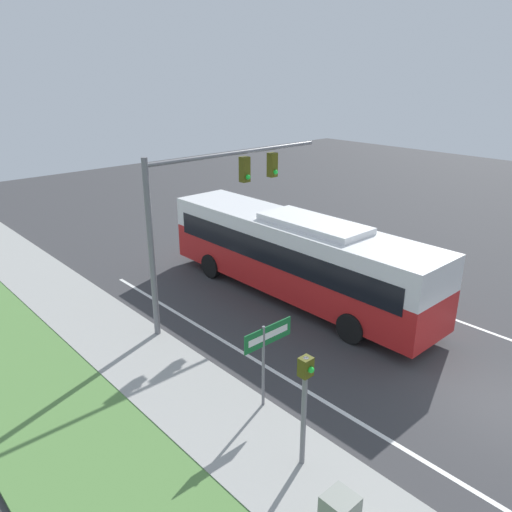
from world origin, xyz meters
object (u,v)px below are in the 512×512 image
Objects in this scene: signal_gantry at (210,198)px; pedestrian_signal at (305,394)px; street_sign at (266,348)px; bus at (295,252)px.

pedestrian_signal is (-3.18, -7.38, -2.46)m from signal_gantry.
pedestrian_signal is 1.16× the size of street_sign.
pedestrian_signal is at bearing -135.19° from bus.
pedestrian_signal is 2.32m from street_sign.
signal_gantry is 8.41m from pedestrian_signal.
street_sign is (0.88, 2.14, -0.15)m from pedestrian_signal.
street_sign is (-2.30, -5.25, -2.61)m from signal_gantry.
bus is 4.25× the size of pedestrian_signal.
signal_gantry is at bearing 66.69° from pedestrian_signal.
signal_gantry is 6.29m from street_sign.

